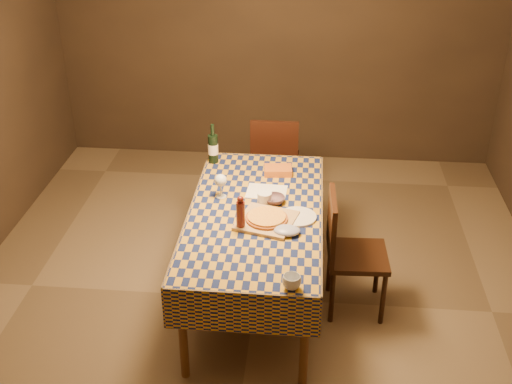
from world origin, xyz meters
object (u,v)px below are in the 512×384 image
(wine_bottle, at_px, (213,148))
(chair_far, at_px, (275,158))
(white_plate, at_px, (298,217))
(dining_table, at_px, (255,221))
(pizza, at_px, (267,218))
(bowl, at_px, (274,200))
(cutting_board, at_px, (267,221))
(chair_right, at_px, (347,247))

(wine_bottle, height_order, chair_far, wine_bottle)
(white_plate, bearing_deg, dining_table, 169.63)
(pizza, distance_m, bowl, 0.27)
(dining_table, xyz_separation_m, bowl, (0.12, 0.14, 0.10))
(cutting_board, distance_m, pizza, 0.03)
(chair_far, bearing_deg, chair_right, -66.52)
(white_plate, relative_size, chair_right, 0.28)
(chair_far, xyz_separation_m, chair_right, (0.60, -1.39, 0.00))
(wine_bottle, relative_size, white_plate, 1.25)
(pizza, bearing_deg, chair_far, 91.45)
(white_plate, distance_m, chair_far, 1.46)
(dining_table, relative_size, chair_right, 1.98)
(bowl, xyz_separation_m, chair_right, (0.53, -0.16, -0.27))
(wine_bottle, bearing_deg, bowl, -48.99)
(wine_bottle, height_order, white_plate, wine_bottle)
(chair_far, distance_m, chair_right, 1.51)
(dining_table, bearing_deg, pizza, -56.21)
(pizza, height_order, chair_right, chair_right)
(wine_bottle, height_order, chair_right, wine_bottle)
(pizza, xyz_separation_m, chair_right, (0.56, 0.11, -0.28))
(cutting_board, height_order, chair_right, chair_right)
(pizza, relative_size, white_plate, 1.20)
(bowl, relative_size, chair_far, 0.17)
(dining_table, bearing_deg, cutting_board, -56.21)
(bowl, xyz_separation_m, chair_far, (-0.07, 1.23, -0.27))
(chair_far, relative_size, chair_right, 1.00)
(cutting_board, distance_m, wine_bottle, 1.02)
(bowl, relative_size, wine_bottle, 0.47)
(white_plate, distance_m, chair_right, 0.44)
(bowl, relative_size, white_plate, 0.60)
(white_plate, bearing_deg, chair_far, 99.90)
(bowl, bearing_deg, chair_far, 93.35)
(wine_bottle, xyz_separation_m, chair_far, (0.46, 0.61, -0.37))
(wine_bottle, bearing_deg, cutting_board, -60.55)
(pizza, relative_size, chair_right, 0.34)
(chair_far, bearing_deg, bowl, -86.65)
(dining_table, distance_m, bowl, 0.21)
(dining_table, relative_size, chair_far, 1.98)
(pizza, bearing_deg, cutting_board, 0.00)
(dining_table, bearing_deg, chair_right, -2.05)
(white_plate, xyz_separation_m, chair_right, (0.35, 0.03, -0.25))
(cutting_board, relative_size, chair_far, 0.39)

